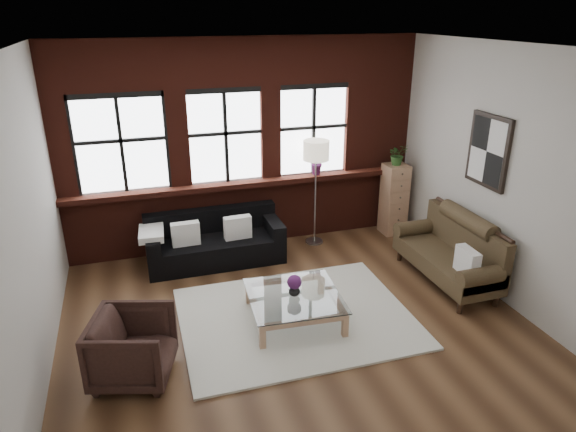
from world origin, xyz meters
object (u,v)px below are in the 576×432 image
object	(u,v)px
dark_sofa	(215,239)
floor_lamp	(315,189)
vase	(294,290)
drawer_chest	(394,199)
vintage_settee	(447,251)
armchair	(133,348)
coffee_table	(294,308)

from	to	relation	value
dark_sofa	floor_lamp	xyz separation A→B (m)	(1.66, 0.18, 0.56)
vase	drawer_chest	bearing A→B (deg)	40.09
vintage_settee	armchair	distance (m)	4.26
vintage_settee	coffee_table	bearing A→B (deg)	-172.76
vintage_settee	floor_lamp	world-z (taller)	floor_lamp
vintage_settee	drawer_chest	size ratio (longest dim) A/B	1.49
dark_sofa	vase	world-z (taller)	dark_sofa
vintage_settee	floor_lamp	bearing A→B (deg)	125.96
drawer_chest	vintage_settee	bearing A→B (deg)	-94.09
dark_sofa	drawer_chest	distance (m)	3.07
coffee_table	drawer_chest	xyz separation A→B (m)	(2.43, 2.04, 0.42)
drawer_chest	armchair	bearing A→B (deg)	-149.61
armchair	dark_sofa	bearing A→B (deg)	-11.09
drawer_chest	floor_lamp	size ratio (longest dim) A/B	0.65
dark_sofa	coffee_table	bearing A→B (deg)	-71.31
armchair	coffee_table	xyz separation A→B (m)	(1.89, 0.49, -0.19)
vase	drawer_chest	size ratio (longest dim) A/B	0.12
coffee_table	vase	size ratio (longest dim) A/B	7.49
dark_sofa	drawer_chest	world-z (taller)	drawer_chest
drawer_chest	floor_lamp	bearing A→B (deg)	179.53
coffee_table	dark_sofa	bearing A→B (deg)	108.69
coffee_table	vintage_settee	bearing A→B (deg)	7.24
vintage_settee	coffee_table	distance (m)	2.34
dark_sofa	drawer_chest	xyz separation A→B (m)	(3.06, 0.17, 0.24)
dark_sofa	vase	distance (m)	1.98
vintage_settee	armchair	bearing A→B (deg)	-169.45
vase	drawer_chest	distance (m)	3.18
coffee_table	drawer_chest	world-z (taller)	drawer_chest
coffee_table	vase	distance (m)	0.25
vintage_settee	vase	bearing A→B (deg)	-172.76
dark_sofa	vase	bearing A→B (deg)	-71.31
vase	floor_lamp	size ratio (longest dim) A/B	0.08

